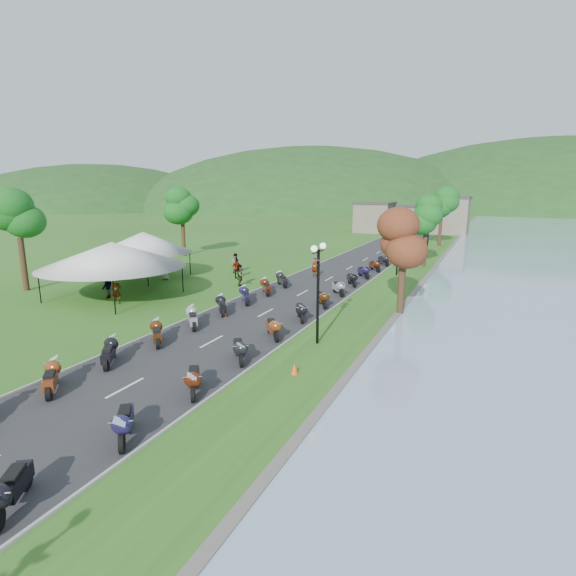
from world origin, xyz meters
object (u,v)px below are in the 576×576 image
at_px(pedestrian_b, 235,273).
at_px(pedestrian_c, 108,298).
at_px(vendor_tent_main, 114,270).
at_px(pedestrian_a, 117,304).

bearing_deg(pedestrian_b, pedestrian_c, 63.33).
bearing_deg(pedestrian_c, pedestrian_b, 144.87).
distance_m(vendor_tent_main, pedestrian_a, 2.88).
height_order(vendor_tent_main, pedestrian_c, vendor_tent_main).
height_order(vendor_tent_main, pedestrian_a, vendor_tent_main).
relative_size(pedestrian_b, pedestrian_c, 0.94).
bearing_deg(vendor_tent_main, pedestrian_b, 76.24).
distance_m(vendor_tent_main, pedestrian_b, 12.33).
relative_size(vendor_tent_main, pedestrian_b, 3.67).
bearing_deg(pedestrian_a, pedestrian_c, 123.83).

